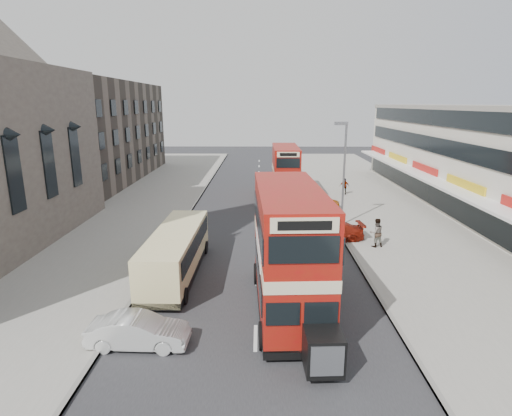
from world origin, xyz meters
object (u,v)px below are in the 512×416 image
(bus_second, at_px, (285,171))
(pedestrian_far, at_px, (344,186))
(car_right_a, at_px, (331,232))
(bus_main, at_px, (289,249))
(street_lamp, at_px, (343,166))
(cyclist, at_px, (317,217))
(pedestrian_near, at_px, (376,232))
(car_left_front, at_px, (138,331))
(car_right_b, at_px, (317,204))
(coach, at_px, (176,251))

(bus_second, relative_size, pedestrian_far, 5.40)
(car_right_a, height_order, pedestrian_far, pedestrian_far)
(bus_main, bearing_deg, street_lamp, -113.17)
(bus_second, bearing_deg, street_lamp, 109.30)
(bus_second, height_order, cyclist, bus_second)
(street_lamp, xyz_separation_m, pedestrian_near, (1.38, -5.11, -3.65))
(pedestrian_far, bearing_deg, bus_second, -166.37)
(bus_second, distance_m, car_left_front, 28.37)
(car_right_a, bearing_deg, pedestrian_far, 160.30)
(pedestrian_near, distance_m, pedestrian_far, 16.37)
(car_right_b, relative_size, pedestrian_far, 2.33)
(street_lamp, distance_m, car_left_front, 20.45)
(street_lamp, relative_size, coach, 0.89)
(pedestrian_near, bearing_deg, coach, 8.06)
(car_right_a, bearing_deg, street_lamp, 153.97)
(bus_second, bearing_deg, coach, 70.17)
(bus_main, height_order, coach, bus_main)
(car_right_b, bearing_deg, car_right_a, 3.39)
(car_right_a, xyz_separation_m, car_right_b, (0.23, 8.80, -0.12))
(street_lamp, xyz_separation_m, coach, (-11.04, -9.55, -3.36))
(coach, bearing_deg, car_left_front, -90.22)
(bus_main, relative_size, pedestrian_near, 5.21)
(car_right_b, height_order, pedestrian_far, pedestrian_far)
(street_lamp, relative_size, car_left_front, 2.03)
(street_lamp, height_order, car_right_a, street_lamp)
(car_right_b, xyz_separation_m, cyclist, (-0.70, -5.30, 0.22))
(bus_second, bearing_deg, bus_main, 86.97)
(bus_second, relative_size, cyclist, 4.13)
(pedestrian_near, xyz_separation_m, cyclist, (-3.22, 5.05, -0.37))
(car_right_a, distance_m, cyclist, 3.53)
(street_lamp, height_order, car_left_front, street_lamp)
(bus_main, xyz_separation_m, car_left_front, (-6.16, -3.19, -2.30))
(street_lamp, relative_size, car_right_a, 1.77)
(car_left_front, distance_m, pedestrian_near, 17.04)
(bus_main, xyz_separation_m, car_right_b, (3.88, 18.67, -2.41))
(bus_main, distance_m, cyclist, 13.92)
(coach, distance_m, cyclist, 13.24)
(bus_main, xyz_separation_m, car_right_a, (3.65, 9.87, -2.29))
(car_left_front, xyz_separation_m, cyclist, (9.34, 16.56, 0.11))
(pedestrian_far, bearing_deg, car_right_a, -96.04)
(car_left_front, bearing_deg, coach, 0.56)
(bus_main, relative_size, car_right_b, 2.59)
(street_lamp, relative_size, cyclist, 3.66)
(car_right_a, xyz_separation_m, cyclist, (-0.47, 3.50, 0.10))
(car_right_a, bearing_deg, pedestrian_near, 55.57)
(car_right_a, bearing_deg, bus_main, -25.29)
(coach, relative_size, pedestrian_near, 4.64)
(car_right_a, distance_m, car_right_b, 8.80)
(cyclist, bearing_deg, coach, -134.23)
(coach, bearing_deg, cyclist, 46.76)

